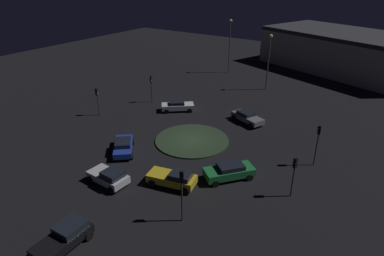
% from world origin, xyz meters
% --- Properties ---
extents(ground_plane, '(114.96, 114.96, 0.00)m').
position_xyz_m(ground_plane, '(0.00, 0.00, 0.00)').
color(ground_plane, black).
extents(roundabout_island, '(8.28, 8.28, 0.15)m').
position_xyz_m(roundabout_island, '(0.00, 0.00, 0.08)').
color(roundabout_island, '#263823').
rests_on(roundabout_island, ground_plane).
extents(car_grey, '(3.28, 4.72, 1.36)m').
position_xyz_m(car_grey, '(8.05, -2.91, 0.73)').
color(car_grey, slate).
rests_on(car_grey, ground_plane).
extents(car_yellow, '(2.79, 4.58, 1.49)m').
position_xyz_m(car_yellow, '(-8.08, -3.46, 0.78)').
color(car_yellow, gold).
rests_on(car_yellow, ground_plane).
extents(car_silver, '(2.22, 3.87, 1.53)m').
position_xyz_m(car_silver, '(-11.06, 1.46, 0.78)').
color(car_silver, silver).
rests_on(car_silver, ground_plane).
extents(car_white, '(4.05, 4.41, 1.38)m').
position_xyz_m(car_white, '(6.22, 6.55, 0.72)').
color(car_white, white).
rests_on(car_white, ground_plane).
extents(car_blue, '(4.54, 4.28, 1.37)m').
position_xyz_m(car_blue, '(-6.14, 4.56, 0.73)').
color(car_blue, '#1E38A5').
rests_on(car_blue, ground_plane).
extents(car_black, '(4.21, 2.27, 1.51)m').
position_xyz_m(car_black, '(-18.09, -1.56, 0.79)').
color(car_black, black).
rests_on(car_black, ground_plane).
extents(car_green, '(4.71, 4.30, 1.48)m').
position_xyz_m(car_green, '(-4.26, -7.02, 0.78)').
color(car_green, '#1E7238').
rests_on(car_green, ground_plane).
extents(traffic_light_south, '(0.34, 0.38, 4.27)m').
position_xyz_m(traffic_light_south, '(2.45, -12.79, 3.03)').
color(traffic_light_south, '#2D2D2D').
rests_on(traffic_light_south, ground_plane).
extents(traffic_light_southwest, '(0.40, 0.37, 4.48)m').
position_xyz_m(traffic_light_southwest, '(-11.38, -6.78, 3.17)').
color(traffic_light_southwest, '#2D2D2D').
rests_on(traffic_light_southwest, ground_plane).
extents(traffic_light_north, '(0.31, 0.36, 3.71)m').
position_xyz_m(traffic_light_north, '(-0.81, 14.17, 2.66)').
color(traffic_light_north, '#2D2D2D').
rests_on(traffic_light_north, ground_plane).
extents(traffic_light_south_near, '(0.35, 0.39, 3.74)m').
position_xyz_m(traffic_light_south_near, '(-3.72, -12.62, 2.67)').
color(traffic_light_south_near, '#2D2D2D').
rests_on(traffic_light_south_near, ground_plane).
extents(traffic_light_northeast, '(0.37, 0.40, 3.87)m').
position_xyz_m(traffic_light_northeast, '(6.82, 11.56, 2.76)').
color(traffic_light_northeast, '#2D2D2D').
rests_on(traffic_light_northeast, ground_plane).
extents(streetlamp_east, '(0.59, 0.59, 8.65)m').
position_xyz_m(streetlamp_east, '(21.30, 0.15, 5.94)').
color(streetlamp_east, '#4C4C51').
rests_on(streetlamp_east, ground_plane).
extents(streetlamp_east_near, '(0.57, 0.57, 9.51)m').
position_xyz_m(streetlamp_east_near, '(26.64, 9.82, 6.33)').
color(streetlamp_east_near, '#4C4C51').
rests_on(streetlamp_east_near, ground_plane).
extents(store_building, '(23.57, 31.63, 7.03)m').
position_xyz_m(store_building, '(40.32, -7.10, 3.51)').
color(store_building, '#B7B299').
rests_on(store_building, ground_plane).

